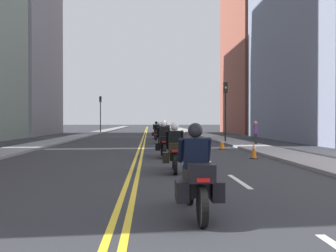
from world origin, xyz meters
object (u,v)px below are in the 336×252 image
Objects in this scene: motorcycle_0 at (196,177)px; motorcycle_5 at (156,132)px; motorcycle_4 at (159,134)px; pedestrian_0 at (256,133)px; traffic_cone_0 at (222,144)px; motorcycle_3 at (165,137)px; motorcycle_2 at (163,143)px; motorcycle_1 at (175,152)px; traffic_light_near at (225,101)px; traffic_cone_1 at (254,150)px; traffic_light_far at (100,108)px.

motorcycle_5 is (-0.15, 26.85, -0.01)m from motorcycle_0.
motorcycle_0 is at bearing -87.66° from motorcycle_5.
pedestrian_0 is (6.41, -2.70, 0.19)m from motorcycle_4.
motorcycle_0 reaches higher than traffic_cone_0.
motorcycle_3 is at bearing -87.14° from motorcycle_4.
motorcycle_0 is at bearing -90.22° from motorcycle_2.
pedestrian_0 is (6.36, 18.58, 0.19)m from motorcycle_0.
motorcycle_1 is 0.47× the size of traffic_light_near.
motorcycle_3 is 2.94× the size of traffic_cone_1.
traffic_light_near reaches higher than motorcycle_4.
pedestrian_0 is at bearing 48.94° from traffic_cone_0.
motorcycle_2 reaches higher than motorcycle_0.
motorcycle_1 is at bearing -79.49° from traffic_light_far.
traffic_light_near is (1.48, 6.30, 2.81)m from traffic_cone_0.
motorcycle_0 is 0.50× the size of traffic_light_near.
traffic_cone_1 is (0.29, -5.56, 0.06)m from traffic_cone_0.
traffic_light_near reaches higher than traffic_cone_1.
traffic_light_near is (4.91, 21.52, 2.48)m from motorcycle_0.
motorcycle_3 is 1.06× the size of motorcycle_4.
motorcycle_5 is (-0.10, 5.58, -0.01)m from motorcycle_4.
traffic_light_far is (-11.16, 36.11, 3.07)m from traffic_cone_1.
traffic_cone_0 is at bearing 72.83° from motorcycle_1.
traffic_cone_1 is at bearing 68.32° from motorcycle_0.
motorcycle_1 is at bearing -87.54° from motorcycle_5.
traffic_cone_0 is (3.49, -6.06, -0.33)m from motorcycle_4.
motorcycle_3 reaches higher than traffic_cone_1.
traffic_light_near is at bearing 64.20° from motorcycle_2.
pedestrian_0 is at bearing 70.52° from motorcycle_0.
motorcycle_3 reaches higher than motorcycle_5.
traffic_light_far is (-10.87, 30.54, 3.13)m from traffic_cone_0.
motorcycle_3 reaches higher than pedestrian_0.
traffic_cone_0 is 0.14× the size of traffic_light_near.
motorcycle_1 reaches higher than traffic_cone_0.
traffic_light_far is at bearing 102.84° from motorcycle_1.
motorcycle_5 is at bearing 91.62° from motorcycle_4.
motorcycle_4 is 2.77× the size of traffic_cone_1.
traffic_light_far is at bearing 113.08° from motorcycle_5.
motorcycle_4 is at bearing 119.93° from traffic_cone_0.
pedestrian_0 is at bearing -63.10° from traffic_light_far.
motorcycle_1 is 1.31× the size of pedestrian_0.
motorcycle_3 is at bearing 118.84° from pedestrian_0.
motorcycle_3 is 3.44× the size of traffic_cone_0.
traffic_cone_0 is at bearing 144.74° from pedestrian_0.
pedestrian_0 is (2.63, 8.92, 0.47)m from traffic_cone_1.
motorcycle_3 is at bearing -130.42° from traffic_light_near.
pedestrian_0 reaches higher than traffic_cone_0.
traffic_light_far reaches higher than traffic_cone_1.
traffic_cone_0 is 4.48m from pedestrian_0.
motorcycle_0 is 1.06× the size of motorcycle_1.
motorcycle_4 is at bearing -86.95° from motorcycle_5.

